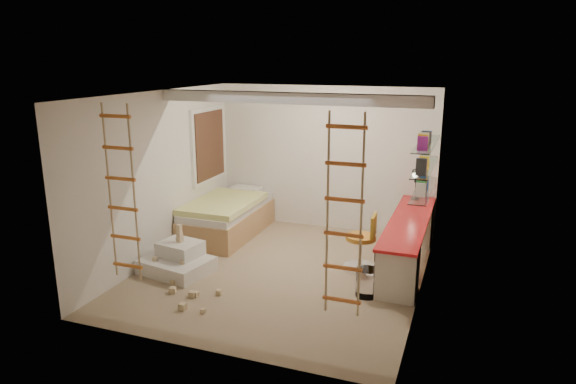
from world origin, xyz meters
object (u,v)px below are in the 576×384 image
at_px(desk, 408,241).
at_px(bed, 228,217).
at_px(play_platform, 177,261).
at_px(swivel_chair, 362,249).

distance_m(desk, bed, 3.22).
bearing_deg(play_platform, bed, 91.00).
bearing_deg(bed, play_platform, -89.00).
bearing_deg(bed, swivel_chair, -15.84).
bearing_deg(swivel_chair, play_platform, -158.68).
bearing_deg(desk, swivel_chair, -149.33).
relative_size(swivel_chair, play_platform, 0.81).
height_order(desk, swivel_chair, swivel_chair).
distance_m(desk, swivel_chair, 0.73).
xyz_separation_m(desk, bed, (-3.20, 0.36, -0.07)).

